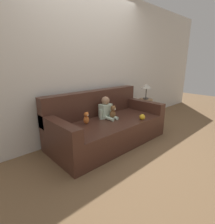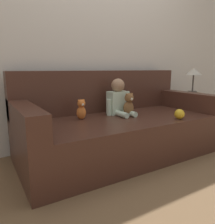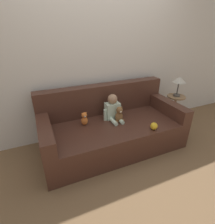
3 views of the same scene
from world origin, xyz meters
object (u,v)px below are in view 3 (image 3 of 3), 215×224
(person_baby, at_px, (113,109))
(teddy_bear_brown, at_px, (119,115))
(plush_toy_side, at_px, (84,119))
(side_table, at_px, (178,89))
(toy_ball, at_px, (154,126))
(couch, at_px, (111,127))

(person_baby, height_order, teddy_bear_brown, person_baby)
(plush_toy_side, distance_m, side_table, 1.70)
(person_baby, bearing_deg, toy_ball, -52.76)
(person_baby, relative_size, teddy_bear_brown, 1.60)
(couch, bearing_deg, teddy_bear_brown, -36.96)
(couch, distance_m, plush_toy_side, 0.44)
(person_baby, relative_size, plush_toy_side, 1.95)
(teddy_bear_brown, xyz_separation_m, side_table, (1.21, 0.18, 0.17))
(side_table, bearing_deg, toy_ball, -147.83)
(couch, xyz_separation_m, toy_ball, (0.43, -0.44, 0.16))
(person_baby, xyz_separation_m, plush_toy_side, (-0.44, -0.02, -0.06))
(couch, height_order, plush_toy_side, couch)
(person_baby, xyz_separation_m, toy_ball, (0.38, -0.49, -0.11))
(person_baby, bearing_deg, couch, -132.96)
(toy_ball, height_order, side_table, side_table)
(teddy_bear_brown, relative_size, toy_ball, 2.44)
(teddy_bear_brown, height_order, plush_toy_side, teddy_bear_brown)
(plush_toy_side, height_order, toy_ball, plush_toy_side)
(plush_toy_side, relative_size, toy_ball, 2.00)
(plush_toy_side, bearing_deg, toy_ball, -30.42)
(plush_toy_side, bearing_deg, couch, -5.91)
(couch, relative_size, person_baby, 5.32)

